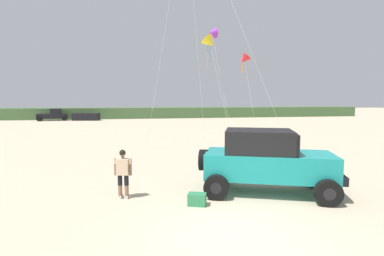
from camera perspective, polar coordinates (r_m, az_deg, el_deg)
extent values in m
plane|color=#C1B293|center=(7.73, 8.85, -19.89)|extent=(220.00, 220.00, 0.00)
cube|color=#426038|center=(56.73, -10.47, 2.96)|extent=(90.00, 6.55, 1.94)
cube|color=teal|center=(10.78, 14.69, -7.02)|extent=(4.77, 3.33, 0.90)
cube|color=teal|center=(10.97, 23.40, -5.10)|extent=(1.65, 1.98, 0.12)
cube|color=black|center=(10.61, 12.92, -2.51)|extent=(2.79, 2.48, 0.80)
cube|color=black|center=(10.74, 19.32, -2.80)|extent=(0.71, 1.59, 0.72)
cube|color=black|center=(11.26, 26.42, -8.29)|extent=(0.85, 1.75, 0.28)
cylinder|color=black|center=(10.82, 2.29, -6.26)|extent=(0.56, 0.83, 0.77)
cylinder|color=black|center=(12.17, 22.56, -8.69)|extent=(0.89, 0.59, 0.84)
cylinder|color=black|center=(12.17, 22.56, -8.69)|extent=(0.47, 0.44, 0.38)
cylinder|color=black|center=(10.24, 25.09, -11.43)|extent=(0.89, 0.59, 0.84)
cylinder|color=black|center=(10.24, 25.09, -11.43)|extent=(0.47, 0.44, 0.38)
cylinder|color=black|center=(11.91, 5.70, -8.60)|extent=(0.89, 0.59, 0.84)
cylinder|color=black|center=(11.91, 5.70, -8.60)|extent=(0.47, 0.44, 0.38)
cylinder|color=black|center=(9.93, 4.78, -11.45)|extent=(0.89, 0.59, 0.84)
cylinder|color=black|center=(9.93, 4.78, -11.45)|extent=(0.47, 0.44, 0.38)
cylinder|color=#8C664C|center=(10.34, -13.85, -11.90)|extent=(0.14, 0.14, 0.49)
cylinder|color=black|center=(10.23, -13.90, -9.80)|extent=(0.15, 0.15, 0.36)
cube|color=silver|center=(10.44, -13.76, -12.87)|extent=(0.17, 0.28, 0.10)
cylinder|color=#8C664C|center=(10.28, -12.65, -11.98)|extent=(0.14, 0.14, 0.49)
cylinder|color=black|center=(10.17, -12.70, -9.87)|extent=(0.15, 0.15, 0.36)
cube|color=silver|center=(10.38, -12.57, -12.95)|extent=(0.17, 0.28, 0.10)
cube|color=beige|center=(10.10, -13.35, -7.36)|extent=(0.45, 0.35, 0.54)
cylinder|color=#8C664C|center=(10.17, -14.74, -7.36)|extent=(0.09, 0.09, 0.56)
cylinder|color=beige|center=(10.13, -14.77, -6.31)|extent=(0.11, 0.11, 0.16)
cylinder|color=#8C664C|center=(10.03, -11.94, -7.48)|extent=(0.09, 0.09, 0.56)
cylinder|color=beige|center=(9.99, -11.97, -6.42)|extent=(0.11, 0.11, 0.16)
cylinder|color=#8C664C|center=(10.03, -13.39, -5.64)|extent=(0.10, 0.10, 0.08)
sphere|color=#8C664C|center=(10.01, -13.41, -4.82)|extent=(0.21, 0.21, 0.21)
sphere|color=black|center=(9.99, -13.44, -4.72)|extent=(0.21, 0.21, 0.21)
cube|color=#2D7F51|center=(9.46, 0.99, -13.77)|extent=(0.65, 0.54, 0.38)
cube|color=black|center=(53.24, -25.63, 2.13)|extent=(4.84, 2.59, 0.76)
cube|color=black|center=(53.17, -25.07, 3.02)|extent=(1.86, 2.03, 0.84)
cylinder|color=black|center=(54.18, -23.56, 1.86)|extent=(0.79, 0.37, 0.76)
cylinder|color=black|center=(52.08, -23.68, 1.73)|extent=(0.79, 0.37, 0.76)
cylinder|color=black|center=(54.50, -27.45, 1.72)|extent=(0.79, 0.37, 0.76)
cylinder|color=black|center=(52.42, -27.72, 1.59)|extent=(0.79, 0.37, 0.76)
cube|color=black|center=(51.58, -19.97, 2.07)|extent=(4.45, 2.50, 1.20)
cylinder|color=silver|center=(20.07, 0.71, 18.81)|extent=(0.96, 1.83, 15.80)
cone|color=red|center=(23.21, 10.18, 13.04)|extent=(1.11, 0.94, 1.00)
cylinder|color=orange|center=(23.08, 9.80, 11.60)|extent=(0.05, 0.16, 0.82)
cylinder|color=silver|center=(22.10, 11.51, 5.13)|extent=(0.40, 2.10, 6.37)
cone|color=purple|center=(25.10, 3.90, 18.01)|extent=(0.97, 1.18, 1.14)
cylinder|color=blue|center=(24.82, 3.54, 15.17)|extent=(0.05, 0.12, 2.16)
cylinder|color=silver|center=(22.31, 5.92, 8.25)|extent=(0.38, 4.73, 8.74)
cone|color=yellow|center=(21.62, 3.49, 16.39)|extent=(1.46, 1.51, 1.43)
cylinder|color=orange|center=(21.41, 3.07, 13.74)|extent=(0.05, 0.16, 1.60)
cylinder|color=silver|center=(20.14, 5.75, 6.62)|extent=(1.01, 2.56, 7.37)
cylinder|color=silver|center=(20.48, -5.95, 14.71)|extent=(2.36, 1.48, 13.14)
cylinder|color=silver|center=(20.06, 11.66, 13.91)|extent=(2.96, 5.47, 12.51)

